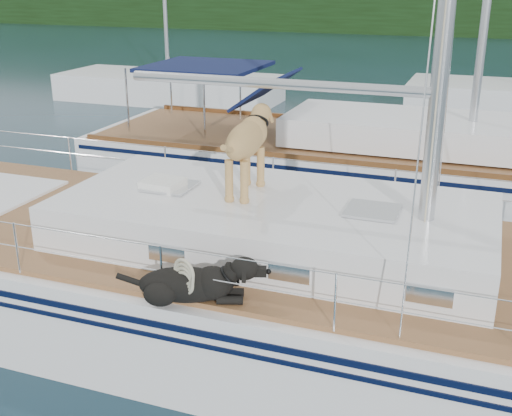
% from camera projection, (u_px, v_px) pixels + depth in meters
% --- Properties ---
extents(ground, '(120.00, 120.00, 0.00)m').
position_uv_depth(ground, '(216.00, 320.00, 8.63)').
color(ground, black).
rests_on(ground, ground).
extents(shore_bank, '(92.00, 1.00, 1.20)m').
position_uv_depth(shore_bank, '(458.00, 26.00, 49.12)').
color(shore_bank, '#595147').
rests_on(shore_bank, ground).
extents(main_sailboat, '(12.00, 4.01, 14.01)m').
position_uv_depth(main_sailboat, '(221.00, 275.00, 8.36)').
color(main_sailboat, white).
rests_on(main_sailboat, ground).
extents(neighbor_sailboat, '(11.00, 3.50, 13.30)m').
position_uv_depth(neighbor_sailboat, '(352.00, 164.00, 13.42)').
color(neighbor_sailboat, white).
rests_on(neighbor_sailboat, ground).
extents(bg_boat_west, '(8.00, 3.00, 11.65)m').
position_uv_depth(bg_boat_west, '(169.00, 88.00, 23.41)').
color(bg_boat_west, white).
rests_on(bg_boat_west, ground).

